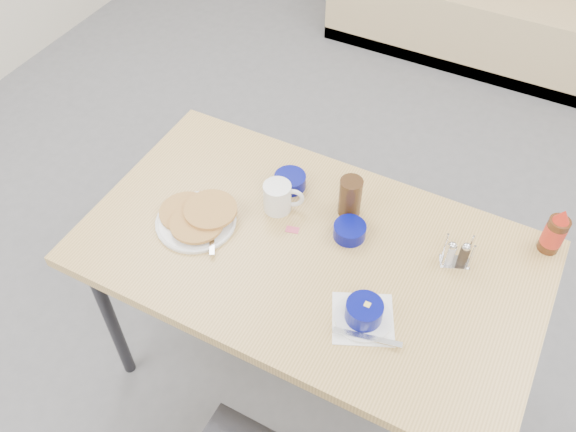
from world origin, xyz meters
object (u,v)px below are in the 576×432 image
at_px(syrup_bottle, 555,232).
at_px(dining_table, 310,262).
at_px(amber_tumbler, 350,197).
at_px(condiment_caddy, 457,255).
at_px(coffee_mug, 279,197).
at_px(creamer_bowl, 290,181).
at_px(butter_bowl, 350,231).
at_px(grits_setting, 364,314).
at_px(pancake_plate, 197,218).

bearing_deg(syrup_bottle, dining_table, -152.02).
distance_m(amber_tumbler, syrup_bottle, 0.62).
bearing_deg(condiment_caddy, syrup_bottle, 16.42).
bearing_deg(coffee_mug, syrup_bottle, 16.15).
xyz_separation_m(creamer_bowl, butter_bowl, (0.26, -0.11, -0.00)).
distance_m(grits_setting, butter_bowl, 0.30).
relative_size(grits_setting, syrup_bottle, 1.43).
bearing_deg(creamer_bowl, syrup_bottle, 8.88).
height_order(butter_bowl, condiment_caddy, condiment_caddy).
bearing_deg(condiment_caddy, dining_table, 179.19).
height_order(dining_table, pancake_plate, pancake_plate).
distance_m(grits_setting, creamer_bowl, 0.56).
xyz_separation_m(creamer_bowl, amber_tumbler, (0.22, -0.01, 0.05)).
bearing_deg(syrup_bottle, condiment_caddy, -141.83).
height_order(coffee_mug, amber_tumbler, amber_tumbler).
xyz_separation_m(coffee_mug, condiment_caddy, (0.57, 0.05, -0.02)).
xyz_separation_m(dining_table, grits_setting, (0.24, -0.16, 0.09)).
distance_m(dining_table, pancake_plate, 0.38).
bearing_deg(condiment_caddy, butter_bowl, 167.03).
height_order(dining_table, syrup_bottle, syrup_bottle).
bearing_deg(amber_tumbler, dining_table, -101.47).
bearing_deg(condiment_caddy, creamer_bowl, 152.68).
relative_size(creamer_bowl, amber_tumbler, 0.77).
relative_size(butter_bowl, syrup_bottle, 0.60).
bearing_deg(condiment_caddy, amber_tumbler, 151.49).
bearing_deg(creamer_bowl, amber_tumbler, -3.59).
relative_size(coffee_mug, syrup_bottle, 0.76).
xyz_separation_m(coffee_mug, grits_setting, (0.40, -0.26, -0.02)).
distance_m(dining_table, butter_bowl, 0.16).
xyz_separation_m(grits_setting, amber_tumbler, (-0.20, 0.35, 0.04)).
distance_m(creamer_bowl, syrup_bottle, 0.83).
relative_size(pancake_plate, amber_tumbler, 1.88).
bearing_deg(pancake_plate, dining_table, 10.03).
relative_size(dining_table, amber_tumbler, 10.23).
height_order(grits_setting, amber_tumbler, amber_tumbler).
xyz_separation_m(pancake_plate, coffee_mug, (0.20, 0.17, 0.03)).
distance_m(grits_setting, amber_tumbler, 0.41).
height_order(coffee_mug, grits_setting, coffee_mug).
bearing_deg(dining_table, grits_setting, -33.18).
bearing_deg(butter_bowl, creamer_bowl, 157.85).
distance_m(grits_setting, syrup_bottle, 0.64).
height_order(amber_tumbler, syrup_bottle, syrup_bottle).
relative_size(coffee_mug, condiment_caddy, 1.21).
bearing_deg(amber_tumbler, syrup_bottle, 13.31).
distance_m(pancake_plate, butter_bowl, 0.48).
xyz_separation_m(butter_bowl, amber_tumbler, (-0.04, 0.09, 0.05)).
xyz_separation_m(dining_table, coffee_mug, (-0.17, 0.11, 0.11)).
bearing_deg(creamer_bowl, condiment_caddy, -5.57).
height_order(pancake_plate, syrup_bottle, syrup_bottle).
distance_m(dining_table, amber_tumbler, 0.24).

